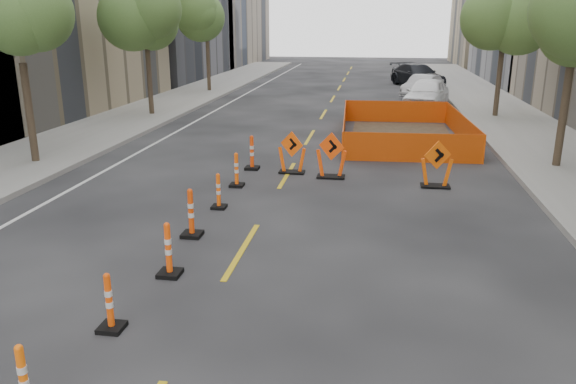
% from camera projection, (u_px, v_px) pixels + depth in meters
% --- Properties ---
extents(ground_plane, '(140.00, 140.00, 0.00)m').
position_uv_depth(ground_plane, '(176.00, 360.00, 7.86)').
color(ground_plane, black).
extents(sidewalk_left, '(4.00, 90.00, 0.15)m').
position_uv_depth(sidewalk_left, '(53.00, 149.00, 20.51)').
color(sidewalk_left, gray).
rests_on(sidewalk_left, ground).
extents(sidewalk_right, '(4.00, 90.00, 0.15)m').
position_uv_depth(sidewalk_right, '(576.00, 168.00, 17.86)').
color(sidewalk_right, gray).
rests_on(sidewalk_right, ground).
extents(tree_l_b, '(2.80, 2.80, 5.95)m').
position_uv_depth(tree_l_b, '(17.00, 22.00, 17.23)').
color(tree_l_b, '#382B1E').
rests_on(tree_l_b, ground).
extents(tree_l_c, '(2.80, 2.80, 5.95)m').
position_uv_depth(tree_l_c, '(145.00, 22.00, 26.68)').
color(tree_l_c, '#382B1E').
rests_on(tree_l_c, ground).
extents(tree_l_d, '(2.80, 2.80, 5.95)m').
position_uv_depth(tree_l_d, '(207.00, 22.00, 36.13)').
color(tree_l_d, '#382B1E').
rests_on(tree_l_d, ground).
extents(tree_r_c, '(2.80, 2.80, 5.95)m').
position_uv_depth(tree_r_c, '(505.00, 22.00, 26.10)').
color(tree_r_c, '#382B1E').
rests_on(tree_r_c, ground).
extents(channelizer_2, '(0.38, 0.38, 0.96)m').
position_uv_depth(channelizer_2, '(24.00, 380.00, 6.65)').
color(channelizer_2, '#FE640A').
rests_on(channelizer_2, ground).
extents(channelizer_3, '(0.38, 0.38, 0.95)m').
position_uv_depth(channelizer_3, '(109.00, 302.00, 8.51)').
color(channelizer_3, '#EF4A0A').
rests_on(channelizer_3, ground).
extents(channelizer_4, '(0.41, 0.41, 1.05)m').
position_uv_depth(channelizer_4, '(168.00, 249.00, 10.34)').
color(channelizer_4, '#FF4D0A').
rests_on(channelizer_4, ground).
extents(channelizer_5, '(0.43, 0.43, 1.10)m').
position_uv_depth(channelizer_5, '(191.00, 213.00, 12.23)').
color(channelizer_5, '#DB3E09').
rests_on(channelizer_5, ground).
extents(channelizer_6, '(0.36, 0.36, 0.92)m').
position_uv_depth(channelizer_6, '(218.00, 191.00, 14.13)').
color(channelizer_6, '#FF570A').
rests_on(channelizer_6, ground).
extents(channelizer_7, '(0.39, 0.39, 0.99)m').
position_uv_depth(channelizer_7, '(236.00, 170.00, 15.99)').
color(channelizer_7, '#FF560A').
rests_on(channelizer_7, ground).
extents(channelizer_8, '(0.43, 0.43, 1.10)m').
position_uv_depth(channelizer_8, '(252.00, 152.00, 17.85)').
color(channelizer_8, '#E73D09').
rests_on(channelizer_8, ground).
extents(chevron_sign_left, '(1.02, 0.85, 1.33)m').
position_uv_depth(chevron_sign_left, '(292.00, 152.00, 17.37)').
color(chevron_sign_left, '#FF540A').
rests_on(chevron_sign_left, ground).
extents(chevron_sign_center, '(1.08, 0.90, 1.40)m').
position_uv_depth(chevron_sign_center, '(331.00, 155.00, 16.82)').
color(chevron_sign_center, '#FC470A').
rests_on(chevron_sign_center, ground).
extents(chevron_sign_right, '(1.05, 0.84, 1.36)m').
position_uv_depth(chevron_sign_right, '(437.00, 164.00, 15.86)').
color(chevron_sign_right, '#ED5709').
rests_on(chevron_sign_right, ground).
extents(safety_fence, '(5.00, 8.13, 0.99)m').
position_uv_depth(safety_fence, '(402.00, 127.00, 22.53)').
color(safety_fence, '#FC510D').
rests_on(safety_fence, ground).
extents(parked_car_near, '(3.08, 5.18, 1.65)m').
position_uv_depth(parked_car_near, '(427.00, 94.00, 30.13)').
color(parked_car_near, white).
rests_on(parked_car_near, ground).
extents(parked_car_mid, '(2.96, 4.32, 1.35)m').
position_uv_depth(parked_car_mid, '(422.00, 86.00, 34.95)').
color(parked_car_mid, '#B4B3B9').
rests_on(parked_car_mid, ground).
extents(parked_car_far, '(4.33, 5.93, 1.59)m').
position_uv_depth(parked_car_far, '(418.00, 75.00, 40.76)').
color(parked_car_far, black).
rests_on(parked_car_far, ground).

